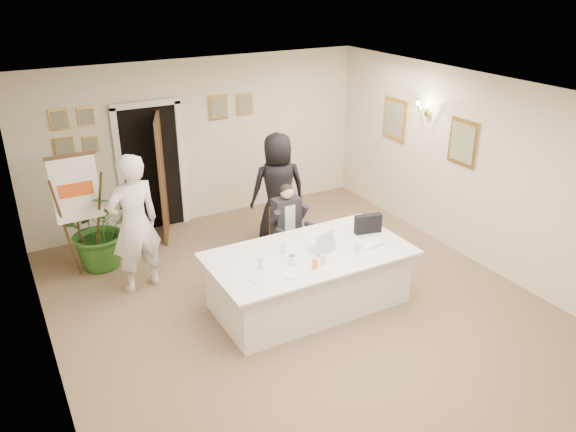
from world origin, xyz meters
The scene contains 28 objects.
floor centered at (0.00, 0.00, 0.00)m, with size 7.00×7.00×0.00m, color brown.
ceiling centered at (0.00, 0.00, 2.80)m, with size 6.00×7.00×0.02m, color white.
wall_back centered at (0.00, 3.50, 1.40)m, with size 6.00×0.10×2.80m, color beige.
wall_front centered at (0.00, -3.50, 1.40)m, with size 6.00×0.10×2.80m, color beige.
wall_left centered at (-3.00, 0.00, 1.40)m, with size 0.10×7.00×2.80m, color beige.
wall_right centered at (3.00, 0.00, 1.40)m, with size 0.10×7.00×2.80m, color beige.
doorway centered at (-0.88, 3.32, 1.04)m, with size 1.14×0.86×2.20m.
pictures_back_wall centered at (-0.80, 3.47, 1.85)m, with size 3.40×0.06×0.80m, color gold, non-canonical shape.
pictures_right_wall centered at (2.97, 1.20, 1.75)m, with size 0.06×2.20×0.80m, color gold, non-canonical shape.
wall_sconce centered at (2.90, 1.20, 2.10)m, with size 0.20×0.30×0.24m, color gold, non-canonical shape.
conference_table centered at (0.14, 0.09, 0.39)m, with size 2.62×1.40×0.78m.
seated_man centered at (0.43, 1.18, 0.65)m, with size 0.56×0.59×1.30m, color black, non-canonical shape.
flip_chart centered at (-2.28, 2.36, 0.84)m, with size 0.63×0.40×1.81m.
standing_man centered at (-1.69, 1.60, 0.98)m, with size 0.71×0.47×1.96m, color silver.
standing_woman centered at (0.71, 2.00, 0.90)m, with size 0.88×0.57×1.81m, color black.
potted_palm centered at (-2.00, 2.50, 0.62)m, with size 1.12×0.97×1.25m, color #2B6020.
laptop centered at (0.33, 0.10, 0.91)m, with size 0.33×0.35×0.28m, color #B7BABC, non-canonical shape.
laptop_bag centered at (1.16, 0.21, 0.91)m, with size 0.38×0.10×0.26m, color black.
paper_stack centered at (0.97, -0.10, 0.79)m, with size 0.33×0.23×0.03m, color white.
plate_left centered at (-0.74, -0.19, 0.78)m, with size 0.20×0.20×0.01m, color white.
plate_mid centered at (-0.32, -0.32, 0.78)m, with size 0.22×0.22×0.01m, color white.
plate_near centered at (0.08, -0.35, 0.78)m, with size 0.21×0.21×0.01m, color white.
glass_a centered at (-0.58, 0.02, 0.84)m, with size 0.06×0.06×0.14m, color silver.
glass_b centered at (0.12, -0.29, 0.84)m, with size 0.07×0.07×0.14m, color silver.
glass_c centered at (0.67, -0.22, 0.84)m, with size 0.06×0.06×0.14m, color silver.
glass_d centered at (-0.15, 0.25, 0.84)m, with size 0.07×0.07×0.14m, color silver.
oj_glass centered at (-0.01, -0.31, 0.84)m, with size 0.07×0.07×0.13m, color orange.
steel_jug centered at (-0.20, -0.06, 0.83)m, with size 0.08×0.08×0.11m, color silver.
Camera 1 is at (-3.20, -5.38, 4.13)m, focal length 35.00 mm.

